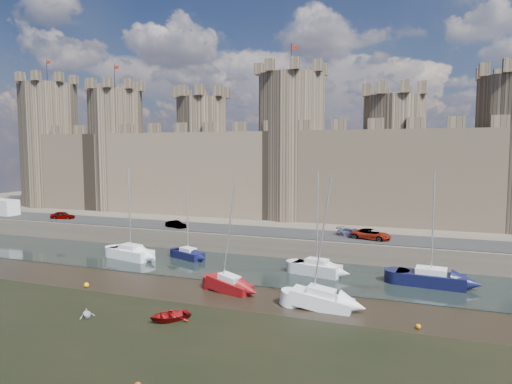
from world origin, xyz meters
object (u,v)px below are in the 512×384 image
car_3 (371,234)px  sailboat_5 (321,299)px  sailboat_2 (317,268)px  sailboat_4 (229,284)px  car_1 (176,224)px  sailboat_3 (431,278)px  sailboat_1 (188,254)px  car_0 (63,215)px  sailboat_0 (131,253)px  car_2 (353,233)px  van (2,207)px

car_3 → sailboat_5: sailboat_5 is taller
sailboat_2 → sailboat_4: bearing=-116.3°
car_1 → sailboat_3: sailboat_3 is taller
car_3 → sailboat_4: sailboat_4 is taller
sailboat_1 → sailboat_2: sailboat_2 is taller
car_0 → sailboat_0: size_ratio=0.33×
car_2 → van: (-59.00, -0.72, 0.76)m
sailboat_4 → car_2: bearing=80.1°
car_3 → sailboat_1: bearing=123.0°
sailboat_5 → sailboat_0: bearing=161.9°
sailboat_1 → sailboat_4: 14.31m
car_1 → car_3: size_ratio=0.68×
car_3 → sailboat_2: bearing=166.6°
sailboat_0 → sailboat_2: sailboat_0 is taller
sailboat_3 → car_3: bearing=131.4°
sailboat_2 → sailboat_4: size_ratio=1.06×
car_2 → sailboat_0: size_ratio=0.36×
car_2 → sailboat_5: size_ratio=0.36×
car_3 → sailboat_0: 29.84m
sailboat_4 → sailboat_3: bearing=40.8°
sailboat_1 → sailboat_5: bearing=-9.6°
car_2 → sailboat_5: bearing=-159.0°
sailboat_3 → van: bearing=177.0°
car_0 → car_2: size_ratio=0.92×
car_3 → sailboat_2: sailboat_2 is taller
van → sailboat_4: sailboat_4 is taller
car_2 → sailboat_1: size_ratio=0.45×
sailboat_1 → sailboat_3: 28.20m
van → sailboat_2: bearing=-3.4°
sailboat_3 → sailboat_5: bearing=-126.4°
van → sailboat_2: 57.58m
car_1 → sailboat_3: size_ratio=0.29×
van → sailboat_5: bearing=-12.1°
sailboat_2 → van: bearing=-178.3°
sailboat_4 → car_1: bearing=148.1°
car_1 → sailboat_2: 23.88m
car_0 → sailboat_5: size_ratio=0.33×
car_1 → sailboat_0: (-1.04, -9.19, -2.18)m
car_1 → sailboat_4: 23.19m
car_1 → sailboat_1: sailboat_1 is taller
car_2 → sailboat_1: sailboat_1 is taller
car_3 → sailboat_5: 19.65m
sailboat_5 → car_0: bearing=158.6°
car_3 → car_0: bearing=102.9°
sailboat_0 → sailboat_4: bearing=-12.1°
sailboat_0 → sailboat_4: size_ratio=1.07×
car_1 → van: 34.47m
car_1 → sailboat_0: size_ratio=0.29×
car_2 → sailboat_1: (-18.91, -8.65, -2.36)m
car_1 → sailboat_0: sailboat_0 is taller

